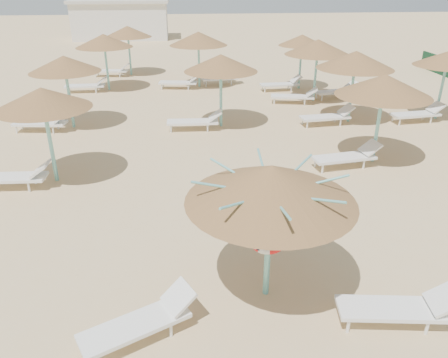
{
  "coord_description": "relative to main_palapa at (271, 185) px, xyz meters",
  "views": [
    {
      "loc": [
        -0.93,
        -6.4,
        5.36
      ],
      "look_at": [
        -0.1,
        2.11,
        1.3
      ],
      "focal_mm": 35.0,
      "sensor_mm": 36.0,
      "label": 1
    }
  ],
  "objects": [
    {
      "name": "ground",
      "position": [
        -0.45,
        0.12,
        -2.23
      ],
      "size": [
        120.0,
        120.0,
        0.0
      ],
      "primitive_type": "plane",
      "color": "tan",
      "rests_on": "ground"
    },
    {
      "name": "main_palapa",
      "position": [
        0.0,
        0.0,
        0.0
      ],
      "size": [
        2.87,
        2.87,
        2.57
      ],
      "color": "#71C4C0",
      "rests_on": "ground"
    },
    {
      "name": "lounger_main_a",
      "position": [
        -2.17,
        -0.87,
        -1.9
      ],
      "size": [
        1.94,
        1.36,
        0.69
      ],
      "rotation": [
        0.0,
        0.0,
        0.47
      ],
      "color": "white",
      "rests_on": "ground"
    },
    {
      "name": "lounger_main_b",
      "position": [
        2.07,
        -0.97,
        -1.89
      ],
      "size": [
        1.98,
        0.82,
        0.7
      ],
      "rotation": [
        0.0,
        0.0,
        -0.13
      ],
      "color": "white",
      "rests_on": "ground"
    },
    {
      "name": "palapa_field",
      "position": [
        1.61,
        11.33,
        0.1
      ],
      "size": [
        18.46,
        16.77,
        2.72
      ],
      "color": "#71C4C0",
      "rests_on": "ground"
    },
    {
      "name": "service_hut",
      "position": [
        -6.45,
        35.12,
        -0.58
      ],
      "size": [
        8.4,
        4.4,
        3.25
      ],
      "color": "silver",
      "rests_on": "ground"
    }
  ]
}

